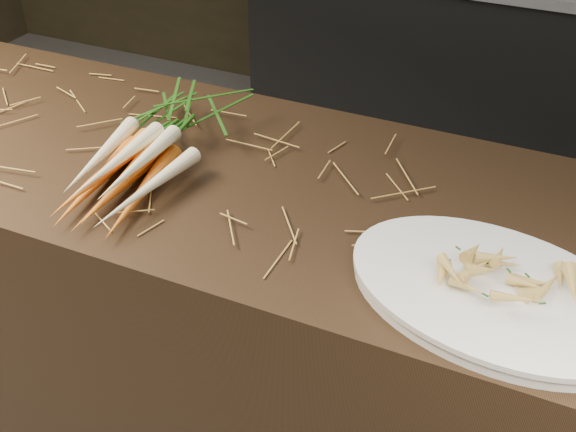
# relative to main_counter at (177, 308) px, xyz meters

# --- Properties ---
(main_counter) EXTENTS (2.40, 0.70, 0.90)m
(main_counter) POSITION_rel_main_counter_xyz_m (0.00, 0.00, 0.00)
(main_counter) COLOR black
(main_counter) RESTS_ON ground
(back_counter) EXTENTS (1.82, 0.62, 0.84)m
(back_counter) POSITION_rel_main_counter_xyz_m (0.30, 1.88, -0.03)
(back_counter) COLOR black
(back_counter) RESTS_ON ground
(straw_bedding) EXTENTS (1.40, 0.60, 0.02)m
(straw_bedding) POSITION_rel_main_counter_xyz_m (0.00, 0.00, 0.46)
(straw_bedding) COLOR #A6843C
(straw_bedding) RESTS_ON main_counter
(root_veg_bunch) EXTENTS (0.24, 0.58, 0.11)m
(root_veg_bunch) POSITION_rel_main_counter_xyz_m (0.01, -0.02, 0.50)
(root_veg_bunch) COLOR orange
(root_veg_bunch) RESTS_ON main_counter
(serving_platter) EXTENTS (0.54, 0.41, 0.03)m
(serving_platter) POSITION_rel_main_counter_xyz_m (0.75, -0.18, 0.46)
(serving_platter) COLOR white
(serving_platter) RESTS_ON main_counter
(roasted_veg_heap) EXTENTS (0.27, 0.21, 0.05)m
(roasted_veg_heap) POSITION_rel_main_counter_xyz_m (0.75, -0.18, 0.50)
(roasted_veg_heap) COLOR gold
(roasted_veg_heap) RESTS_ON serving_platter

